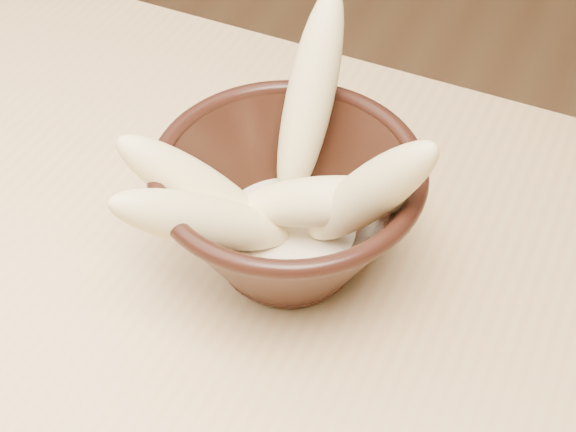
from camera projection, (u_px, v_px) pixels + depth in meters
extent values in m
cube|color=tan|center=(42.00, 371.00, 0.55)|extent=(1.20, 0.80, 0.04)
cylinder|color=black|center=(288.00, 257.00, 0.58)|extent=(0.08, 0.08, 0.01)
cylinder|color=black|center=(288.00, 240.00, 0.57)|extent=(0.08, 0.08, 0.01)
torus|color=black|center=(288.00, 169.00, 0.52)|extent=(0.18, 0.18, 0.01)
cylinder|color=beige|center=(288.00, 232.00, 0.56)|extent=(0.10, 0.10, 0.01)
ellipsoid|color=#E5D487|center=(310.00, 99.00, 0.56)|extent=(0.04, 0.11, 0.15)
ellipsoid|color=#E5D487|center=(197.00, 188.00, 0.53)|extent=(0.12, 0.08, 0.11)
ellipsoid|color=#E5D487|center=(367.00, 195.00, 0.50)|extent=(0.11, 0.05, 0.14)
ellipsoid|color=#E5D487|center=(319.00, 202.00, 0.52)|extent=(0.13, 0.05, 0.07)
ellipsoid|color=#E5D487|center=(206.00, 221.00, 0.51)|extent=(0.11, 0.12, 0.11)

